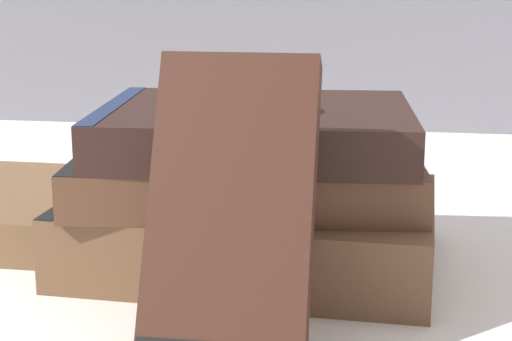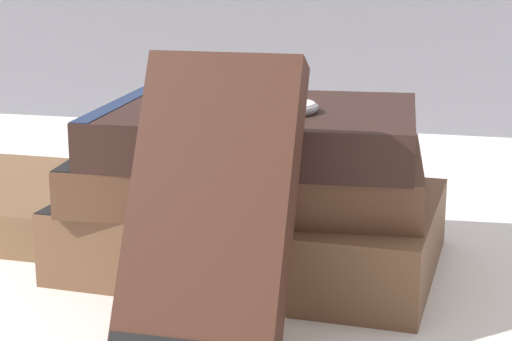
{
  "view_description": "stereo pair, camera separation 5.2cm",
  "coord_description": "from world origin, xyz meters",
  "px_view_note": "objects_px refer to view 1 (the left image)",
  "views": [
    {
      "loc": [
        0.06,
        -0.53,
        0.2
      ],
      "look_at": [
        -0.01,
        -0.0,
        0.07
      ],
      "focal_mm": 60.0,
      "sensor_mm": 36.0,
      "label": 1
    },
    {
      "loc": [
        0.11,
        -0.52,
        0.2
      ],
      "look_at": [
        -0.01,
        -0.0,
        0.07
      ],
      "focal_mm": 60.0,
      "sensor_mm": 36.0,
      "label": 2
    }
  ],
  "objects_px": {
    "book_flat_bottom": "(245,229)",
    "pocket_watch": "(281,106)",
    "reading_glasses": "(178,196)",
    "book_flat_middle": "(241,173)",
    "book_leaning_front": "(231,217)",
    "book_flat_top": "(248,129)"
  },
  "relations": [
    {
      "from": "book_flat_bottom",
      "to": "pocket_watch",
      "type": "relative_size",
      "value": 4.73
    },
    {
      "from": "pocket_watch",
      "to": "reading_glasses",
      "type": "bearing_deg",
      "value": 123.98
    },
    {
      "from": "book_flat_bottom",
      "to": "pocket_watch",
      "type": "height_order",
      "value": "pocket_watch"
    },
    {
      "from": "pocket_watch",
      "to": "reading_glasses",
      "type": "xyz_separation_m",
      "value": [
        -0.11,
        0.16,
        -0.11
      ]
    },
    {
      "from": "book_flat_bottom",
      "to": "pocket_watch",
      "type": "xyz_separation_m",
      "value": [
        0.03,
        -0.01,
        0.09
      ]
    },
    {
      "from": "book_flat_middle",
      "to": "reading_glasses",
      "type": "height_order",
      "value": "book_flat_middle"
    },
    {
      "from": "reading_glasses",
      "to": "pocket_watch",
      "type": "bearing_deg",
      "value": -47.9
    },
    {
      "from": "book_flat_bottom",
      "to": "book_flat_middle",
      "type": "distance_m",
      "value": 0.04
    },
    {
      "from": "book_flat_bottom",
      "to": "book_leaning_front",
      "type": "xyz_separation_m",
      "value": [
        0.01,
        -0.13,
        0.05
      ]
    },
    {
      "from": "book_flat_middle",
      "to": "book_leaning_front",
      "type": "relative_size",
      "value": 1.52
    },
    {
      "from": "book_flat_bottom",
      "to": "book_leaning_front",
      "type": "distance_m",
      "value": 0.14
    },
    {
      "from": "book_flat_bottom",
      "to": "book_flat_middle",
      "type": "height_order",
      "value": "book_flat_middle"
    },
    {
      "from": "book_flat_middle",
      "to": "pocket_watch",
      "type": "relative_size",
      "value": 4.5
    },
    {
      "from": "book_flat_middle",
      "to": "book_flat_top",
      "type": "distance_m",
      "value": 0.03
    },
    {
      "from": "book_flat_top",
      "to": "book_flat_middle",
      "type": "bearing_deg",
      "value": 168.44
    },
    {
      "from": "reading_glasses",
      "to": "book_leaning_front",
      "type": "bearing_deg",
      "value": -62.83
    },
    {
      "from": "book_flat_bottom",
      "to": "book_leaning_front",
      "type": "bearing_deg",
      "value": -80.83
    },
    {
      "from": "book_flat_top",
      "to": "pocket_watch",
      "type": "height_order",
      "value": "pocket_watch"
    },
    {
      "from": "pocket_watch",
      "to": "book_leaning_front",
      "type": "bearing_deg",
      "value": -95.53
    },
    {
      "from": "pocket_watch",
      "to": "book_flat_top",
      "type": "bearing_deg",
      "value": 155.24
    },
    {
      "from": "book_flat_bottom",
      "to": "book_leaning_front",
      "type": "relative_size",
      "value": 1.6
    },
    {
      "from": "book_flat_middle",
      "to": "pocket_watch",
      "type": "xyz_separation_m",
      "value": [
        0.03,
        -0.01,
        0.05
      ]
    }
  ]
}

